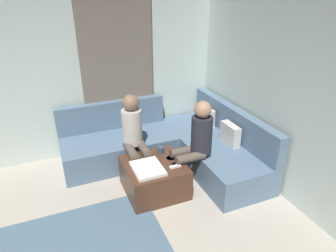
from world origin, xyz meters
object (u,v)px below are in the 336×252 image
sectional_couch (172,145)px  person_on_couch_side (134,135)px  game_remote (175,166)px  person_on_couch_back (195,141)px  ottoman (154,177)px  coffee_mug (161,150)px

sectional_couch → person_on_couch_side: (0.15, -0.62, 0.38)m
game_remote → person_on_couch_back: person_on_couch_back is taller
ottoman → game_remote: size_ratio=5.07×
ottoman → coffee_mug: coffee_mug is taller
ottoman → person_on_couch_back: person_on_couch_back is taller
coffee_mug → person_on_couch_side: size_ratio=0.08×
coffee_mug → person_on_couch_back: (0.26, 0.38, 0.19)m
sectional_couch → person_on_couch_side: person_on_couch_side is taller
person_on_couch_back → game_remote: bearing=111.9°
ottoman → person_on_couch_back: (0.04, 0.56, 0.45)m
ottoman → sectional_couch: bearing=139.6°
coffee_mug → person_on_couch_side: (-0.23, -0.30, 0.19)m
game_remote → coffee_mug: bearing=-174.3°
coffee_mug → person_on_couch_back: person_on_couch_back is taller
coffee_mug → person_on_couch_back: size_ratio=0.08×
sectional_couch → person_on_couch_back: person_on_couch_back is taller
sectional_couch → game_remote: (0.77, -0.29, 0.15)m
sectional_couch → person_on_couch_side: bearing=-76.6°
sectional_couch → ottoman: size_ratio=3.36×
game_remote → person_on_couch_back: size_ratio=0.12×
sectional_couch → ottoman: (0.59, -0.51, -0.07)m
game_remote → person_on_couch_side: bearing=-151.7°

